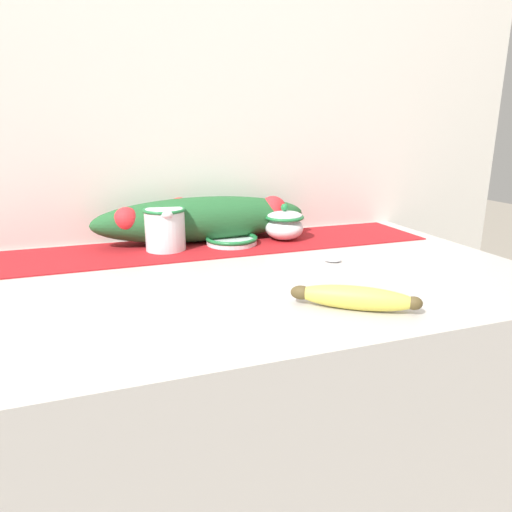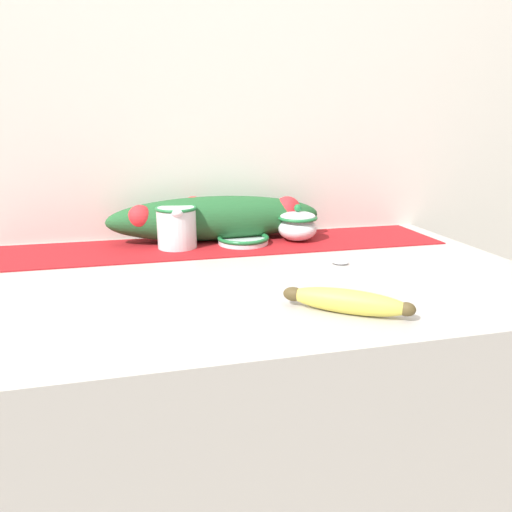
% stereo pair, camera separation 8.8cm
% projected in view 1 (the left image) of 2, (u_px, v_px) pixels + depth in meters
% --- Properties ---
extents(countertop, '(1.24, 0.73, 0.88)m').
position_uv_depth(countertop, '(239.00, 455.00, 1.05)').
color(countertop, '#B7B2AD').
rests_on(countertop, ground_plane).
extents(back_wall, '(2.04, 0.04, 2.40)m').
position_uv_depth(back_wall, '(192.00, 115.00, 1.20)').
color(back_wall, silver).
rests_on(back_wall, ground_plane).
extents(table_runner, '(1.14, 0.23, 0.00)m').
position_uv_depth(table_runner, '(209.00, 246.00, 1.15)').
color(table_runner, '#A8191E').
rests_on(table_runner, countertop).
extents(cream_pitcher, '(0.10, 0.12, 0.10)m').
position_uv_depth(cream_pitcher, '(165.00, 227.00, 1.10)').
color(cream_pitcher, white).
rests_on(cream_pitcher, countertop).
extents(sugar_bowl, '(0.10, 0.10, 0.10)m').
position_uv_depth(sugar_bowl, '(284.00, 224.00, 1.20)').
color(sugar_bowl, white).
rests_on(sugar_bowl, countertop).
extents(small_dish, '(0.13, 0.13, 0.02)m').
position_uv_depth(small_dish, '(232.00, 240.00, 1.17)').
color(small_dish, white).
rests_on(small_dish, countertop).
extents(banana, '(0.19, 0.15, 0.04)m').
position_uv_depth(banana, '(354.00, 298.00, 0.75)').
color(banana, '#DBCC4C').
rests_on(banana, countertop).
extents(spoon, '(0.16, 0.09, 0.01)m').
position_uv_depth(spoon, '(327.00, 260.00, 1.02)').
color(spoon, silver).
rests_on(spoon, countertop).
extents(poinsettia_garland, '(0.56, 0.13, 0.12)m').
position_uv_depth(poinsettia_garland, '(205.00, 218.00, 1.19)').
color(poinsettia_garland, '#235B2D').
rests_on(poinsettia_garland, countertop).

